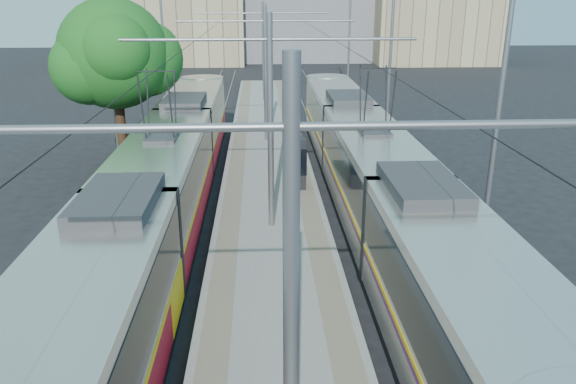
{
  "coord_description": "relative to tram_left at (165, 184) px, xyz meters",
  "views": [
    {
      "loc": [
        -0.33,
        -9.87,
        7.85
      ],
      "look_at": [
        0.55,
        7.69,
        1.6
      ],
      "focal_mm": 35.0,
      "sensor_mm": 36.0,
      "label": 1
    }
  ],
  "objects": [
    {
      "name": "ground",
      "position": [
        3.6,
        -8.38,
        -1.71
      ],
      "size": [
        160.0,
        160.0,
        0.0
      ],
      "primitive_type": "plane",
      "color": "black",
      "rests_on": "ground"
    },
    {
      "name": "platform",
      "position": [
        3.6,
        8.62,
        -1.56
      ],
      "size": [
        4.0,
        50.0,
        0.3
      ],
      "primitive_type": "cube",
      "color": "gray",
      "rests_on": "ground"
    },
    {
      "name": "tactile_strip_left",
      "position": [
        2.15,
        8.62,
        -1.4
      ],
      "size": [
        0.7,
        50.0,
        0.01
      ],
      "primitive_type": "cube",
      "color": "gray",
      "rests_on": "platform"
    },
    {
      "name": "tactile_strip_right",
      "position": [
        5.05,
        8.62,
        -1.4
      ],
      "size": [
        0.7,
        50.0,
        0.01
      ],
      "primitive_type": "cube",
      "color": "gray",
      "rests_on": "platform"
    },
    {
      "name": "rails",
      "position": [
        3.6,
        8.62,
        -1.69
      ],
      "size": [
        8.71,
        70.0,
        0.03
      ],
      "color": "gray",
      "rests_on": "ground"
    },
    {
      "name": "tram_left",
      "position": [
        0.0,
        0.0,
        0.0
      ],
      "size": [
        2.43,
        30.68,
        5.5
      ],
      "color": "black",
      "rests_on": "ground"
    },
    {
      "name": "tram_right",
      "position": [
        7.2,
        0.48,
        0.15
      ],
      "size": [
        2.43,
        29.81,
        5.5
      ],
      "color": "black",
      "rests_on": "ground"
    },
    {
      "name": "catenary",
      "position": [
        3.6,
        5.78,
        2.82
      ],
      "size": [
        9.2,
        70.0,
        7.0
      ],
      "color": "slate",
      "rests_on": "platform"
    },
    {
      "name": "street_lamps",
      "position": [
        3.6,
        12.62,
        2.48
      ],
      "size": [
        15.18,
        38.22,
        8.0
      ],
      "color": "slate",
      "rests_on": "ground"
    },
    {
      "name": "shelter",
      "position": [
        4.77,
        3.55,
        -0.31
      ],
      "size": [
        0.67,
        1.0,
        2.09
      ],
      "rotation": [
        0.0,
        0.0,
        0.09
      ],
      "color": "black",
      "rests_on": "platform"
    },
    {
      "name": "tree",
      "position": [
        -2.8,
        7.57,
        3.52
      ],
      "size": [
        5.32,
        4.92,
        7.73
      ],
      "color": "#382314",
      "rests_on": "ground"
    },
    {
      "name": "building_right",
      "position": [
        23.6,
        49.62,
        3.54
      ],
      "size": [
        14.28,
        10.2,
        10.47
      ],
      "color": "tan",
      "rests_on": "ground"
    }
  ]
}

